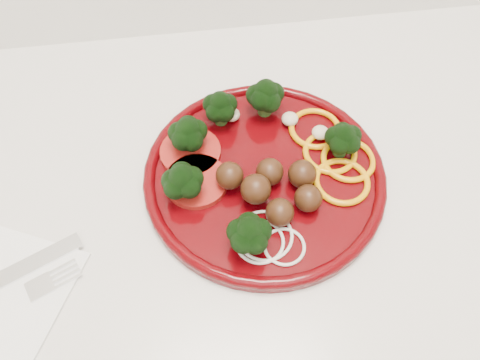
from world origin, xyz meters
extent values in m
cube|color=silver|center=(0.00, 1.70, 0.43)|extent=(2.40, 0.60, 0.87)
cube|color=silver|center=(0.00, 1.70, 0.89)|extent=(2.40, 0.60, 0.03)
cylinder|color=#3F0205|center=(0.17, 1.72, 0.91)|extent=(0.28, 0.28, 0.01)
torus|color=#3F0205|center=(0.17, 1.72, 0.91)|extent=(0.28, 0.28, 0.01)
sphere|color=#3E210F|center=(0.21, 1.71, 0.93)|extent=(0.03, 0.03, 0.03)
sphere|color=#3E210F|center=(0.17, 1.66, 0.93)|extent=(0.03, 0.03, 0.03)
sphere|color=#3E210F|center=(0.21, 1.67, 0.93)|extent=(0.03, 0.03, 0.03)
sphere|color=#3E210F|center=(0.13, 1.71, 0.93)|extent=(0.03, 0.03, 0.03)
sphere|color=#3E210F|center=(0.15, 1.69, 0.93)|extent=(0.03, 0.03, 0.03)
sphere|color=#3E210F|center=(0.17, 1.71, 0.93)|extent=(0.03, 0.03, 0.03)
torus|color=orange|center=(0.25, 1.74, 0.92)|extent=(0.06, 0.06, 0.01)
torus|color=orange|center=(0.25, 1.70, 0.92)|extent=(0.06, 0.06, 0.01)
torus|color=orange|center=(0.24, 1.78, 0.92)|extent=(0.06, 0.06, 0.01)
torus|color=orange|center=(0.27, 1.73, 0.92)|extent=(0.06, 0.06, 0.01)
cylinder|color=#720A07|center=(0.09, 1.76, 0.92)|extent=(0.07, 0.07, 0.01)
cylinder|color=#720A07|center=(0.09, 1.72, 0.92)|extent=(0.07, 0.07, 0.01)
torus|color=beige|center=(0.15, 1.64, 0.91)|extent=(0.05, 0.05, 0.00)
torus|color=beige|center=(0.17, 1.63, 0.91)|extent=(0.04, 0.04, 0.00)
torus|color=beige|center=(0.16, 1.64, 0.91)|extent=(0.06, 0.06, 0.00)
ellipsoid|color=#C6B793|center=(0.21, 1.79, 0.92)|extent=(0.02, 0.02, 0.01)
ellipsoid|color=#C6B793|center=(0.14, 1.81, 0.92)|extent=(0.02, 0.02, 0.01)
ellipsoid|color=#C6B793|center=(0.25, 1.77, 0.92)|extent=(0.02, 0.02, 0.01)
cube|color=silver|center=(-0.09, 1.65, 0.91)|extent=(0.12, 0.07, 0.00)
cube|color=silver|center=(-0.08, 1.62, 0.91)|extent=(0.03, 0.03, 0.00)
cube|color=silver|center=(-0.05, 1.63, 0.91)|extent=(0.03, 0.02, 0.00)
cube|color=silver|center=(-0.05, 1.63, 0.91)|extent=(0.03, 0.02, 0.00)
cube|color=silver|center=(-0.05, 1.64, 0.91)|extent=(0.03, 0.02, 0.00)
cube|color=silver|center=(-0.06, 1.64, 0.91)|extent=(0.03, 0.02, 0.00)
camera|label=1|loc=(0.10, 1.42, 1.36)|focal=35.00mm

